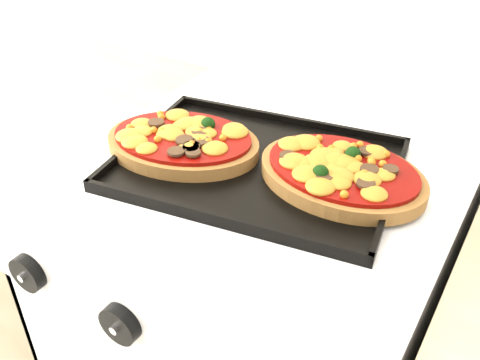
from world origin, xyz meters
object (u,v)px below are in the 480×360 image
Objects in this scene: stove at (259,350)px; pizza_left at (183,140)px; baking_tray at (257,164)px; pizza_right at (342,172)px.

stove is 0.50m from pizza_left.
baking_tray is at bearing 11.70° from pizza_left.
pizza_right is at bearing 11.11° from pizza_left.
pizza_right reaches higher than baking_tray.
baking_tray is 0.13m from pizza_right.
pizza_left is (-0.13, -0.05, 0.48)m from stove.
baking_tray is 1.67× the size of pizza_right.
baking_tray is 0.13m from pizza_left.
pizza_left reaches higher than stove.
pizza_right is at bearing 1.67° from stove.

